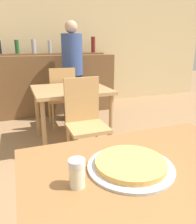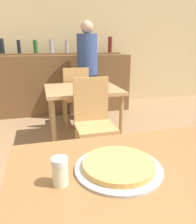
{
  "view_description": "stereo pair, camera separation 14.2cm",
  "coord_description": "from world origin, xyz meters",
  "px_view_note": "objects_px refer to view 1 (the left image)",
  "views": [
    {
      "loc": [
        -0.53,
        -0.71,
        1.28
      ],
      "look_at": [
        -0.05,
        0.55,
        0.85
      ],
      "focal_mm": 35.0,
      "sensor_mm": 36.0,
      "label": 1
    },
    {
      "loc": [
        -0.39,
        -0.76,
        1.28
      ],
      "look_at": [
        -0.05,
        0.55,
        0.85
      ],
      "focal_mm": 35.0,
      "sensor_mm": 36.0,
      "label": 2
    }
  ],
  "objects_px": {
    "pizza_tray": "(131,165)",
    "cheese_shaker": "(77,173)",
    "chair_far_side_front": "(85,117)",
    "chair_far_side_back": "(62,94)",
    "person_standing": "(73,69)"
  },
  "relations": [
    {
      "from": "cheese_shaker",
      "to": "person_standing",
      "type": "height_order",
      "value": "person_standing"
    },
    {
      "from": "pizza_tray",
      "to": "cheese_shaker",
      "type": "relative_size",
      "value": 3.37
    },
    {
      "from": "cheese_shaker",
      "to": "person_standing",
      "type": "xyz_separation_m",
      "value": [
        0.74,
        2.91,
        0.07
      ]
    },
    {
      "from": "chair_far_side_front",
      "to": "chair_far_side_back",
      "type": "relative_size",
      "value": 1.0
    },
    {
      "from": "chair_far_side_back",
      "to": "cheese_shaker",
      "type": "relative_size",
      "value": 8.37
    },
    {
      "from": "cheese_shaker",
      "to": "person_standing",
      "type": "distance_m",
      "value": 3.01
    },
    {
      "from": "cheese_shaker",
      "to": "chair_far_side_back",
      "type": "bearing_deg",
      "value": 79.66
    },
    {
      "from": "pizza_tray",
      "to": "cheese_shaker",
      "type": "distance_m",
      "value": 0.26
    },
    {
      "from": "person_standing",
      "to": "chair_far_side_front",
      "type": "bearing_deg",
      "value": -100.1
    },
    {
      "from": "chair_far_side_front",
      "to": "chair_far_side_back",
      "type": "height_order",
      "value": "same"
    },
    {
      "from": "chair_far_side_back",
      "to": "cheese_shaker",
      "type": "height_order",
      "value": "chair_far_side_back"
    },
    {
      "from": "chair_far_side_back",
      "to": "pizza_tray",
      "type": "xyz_separation_m",
      "value": [
        -0.22,
        -2.53,
        0.23
      ]
    },
    {
      "from": "chair_far_side_front",
      "to": "cheese_shaker",
      "type": "bearing_deg",
      "value": -108.5
    },
    {
      "from": "chair_far_side_front",
      "to": "cheese_shaker",
      "type": "height_order",
      "value": "chair_far_side_front"
    },
    {
      "from": "chair_far_side_front",
      "to": "pizza_tray",
      "type": "height_order",
      "value": "chair_far_side_front"
    }
  ]
}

